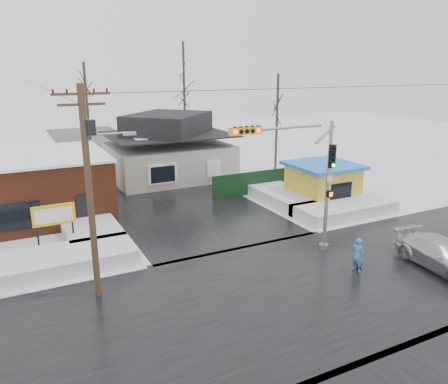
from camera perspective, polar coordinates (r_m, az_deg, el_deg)
name	(u,v)px	position (r m, az deg, el deg)	size (l,w,h in m)	color
ground	(296,289)	(20.29, 9.36, -12.42)	(120.00, 120.00, 0.00)	white
road_ns	(296,289)	(20.29, 9.36, -12.40)	(10.00, 120.00, 0.02)	black
road_ew	(296,289)	(20.29, 9.36, -12.40)	(120.00, 10.00, 0.02)	black
snowbank_nw	(63,260)	(23.22, -20.28, -8.35)	(7.00, 3.00, 0.80)	white
snowbank_ne	(344,209)	(30.46, 15.44, -2.12)	(7.00, 3.00, 0.80)	white
snowbank_nside_w	(86,223)	(28.07, -17.52, -3.86)	(3.00, 8.00, 0.80)	white
snowbank_nside_e	(278,194)	(33.02, 7.07, -0.24)	(3.00, 8.00, 0.80)	white
traffic_signal	(305,171)	(22.29, 10.50, 2.66)	(6.05, 0.68, 7.00)	gray
utility_pole	(90,182)	(18.53, -17.05, 1.31)	(3.15, 0.44, 9.00)	#382619
brick_building	(9,189)	(31.16, -26.29, 0.39)	(12.20, 8.20, 4.12)	brown
marquee_sign	(54,216)	(25.01, -21.34, -2.97)	(2.20, 0.21, 2.55)	black
house	(169,149)	(39.06, -7.24, 5.64)	(10.40, 8.40, 5.76)	#ABA59B
kiosk	(323,182)	(32.65, 12.75, 1.22)	(4.60, 4.60, 2.88)	gold
fence	(259,182)	(34.24, 4.55, 1.29)	(8.00, 0.12, 1.80)	black
tree_far_left	(85,86)	(40.85, -17.64, 13.02)	(3.00, 3.00, 10.00)	#332821
tree_far_mid	(184,67)	(45.46, -5.30, 15.93)	(3.00, 3.00, 12.00)	#332821
tree_far_right	(278,94)	(41.21, 7.03, 12.55)	(3.00, 3.00, 9.00)	#332821
pedestrian	(358,255)	(22.22, 17.07, -7.88)	(0.63, 0.41, 1.72)	teal
car	(442,255)	(24.06, 26.62, -7.39)	(2.04, 5.02, 1.46)	silver
shopping_bag	(359,266)	(22.74, 17.21, -9.21)	(0.28, 0.12, 0.35)	black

